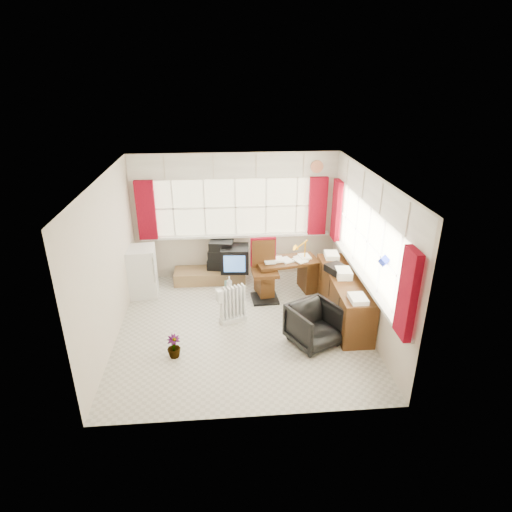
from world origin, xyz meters
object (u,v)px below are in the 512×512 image
at_px(task_chair, 264,267).
at_px(mini_fridge, 141,271).
at_px(desk, 287,274).
at_px(radiator, 233,308).
at_px(credenza, 343,296).
at_px(tv_bench, 210,275).
at_px(crt_tv, 235,259).
at_px(office_chair, 314,325).
at_px(desk_lamp, 305,245).

height_order(task_chair, mini_fridge, task_chair).
relative_size(desk, radiator, 1.89).
bearing_deg(mini_fridge, desk, -3.04).
relative_size(credenza, tv_bench, 1.43).
relative_size(radiator, tv_bench, 0.46).
bearing_deg(desk, crt_tv, 151.68).
height_order(desk, radiator, desk).
height_order(radiator, mini_fridge, mini_fridge).
bearing_deg(credenza, tv_bench, 146.30).
bearing_deg(mini_fridge, credenza, -17.35).
xyz_separation_m(task_chair, crt_tv, (-0.51, 0.67, -0.11)).
distance_m(desk, mini_fridge, 2.71).
xyz_separation_m(office_chair, crt_tv, (-1.13, 2.21, 0.17)).
bearing_deg(mini_fridge, tv_bench, 18.46).
bearing_deg(tv_bench, office_chair, -54.20).
bearing_deg(task_chair, radiator, -126.59).
bearing_deg(crt_tv, radiator, -93.79).
bearing_deg(desk, task_chair, -160.53).
height_order(desk_lamp, tv_bench, desk_lamp).
bearing_deg(desk_lamp, tv_bench, 162.96).
height_order(office_chair, mini_fridge, mini_fridge).
distance_m(radiator, mini_fridge, 2.01).
relative_size(crt_tv, mini_fridge, 0.62).
distance_m(desk_lamp, radiator, 1.82).
relative_size(office_chair, crt_tv, 1.24).
xyz_separation_m(desk, desk_lamp, (0.33, 0.01, 0.56)).
height_order(desk, office_chair, desk).
distance_m(office_chair, credenza, 0.99).
relative_size(desk_lamp, office_chair, 0.56).
bearing_deg(office_chair, task_chair, 84.73).
distance_m(desk_lamp, mini_fridge, 3.08).
distance_m(desk_lamp, office_chair, 1.83).
bearing_deg(crt_tv, mini_fridge, -168.11).
distance_m(desk, desk_lamp, 0.65).
bearing_deg(crt_tv, office_chair, -63.03).
xyz_separation_m(radiator, mini_fridge, (-1.66, 1.12, 0.20)).
xyz_separation_m(desk_lamp, office_chair, (-0.16, -1.71, -0.61)).
bearing_deg(desk_lamp, crt_tv, 158.70).
height_order(tv_bench, mini_fridge, mini_fridge).
bearing_deg(radiator, desk, 42.78).
xyz_separation_m(radiator, tv_bench, (-0.41, 1.53, -0.14)).
distance_m(task_chair, crt_tv, 0.85).
xyz_separation_m(credenza, tv_bench, (-2.28, 1.52, -0.26)).
relative_size(task_chair, mini_fridge, 1.22).
relative_size(desk_lamp, crt_tv, 0.69).
distance_m(desk, credenza, 1.26).
height_order(desk, tv_bench, desk).
relative_size(task_chair, credenza, 0.57).
xyz_separation_m(task_chair, mini_fridge, (-2.26, 0.30, -0.14)).
xyz_separation_m(desk, radiator, (-1.05, -0.97, -0.11)).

